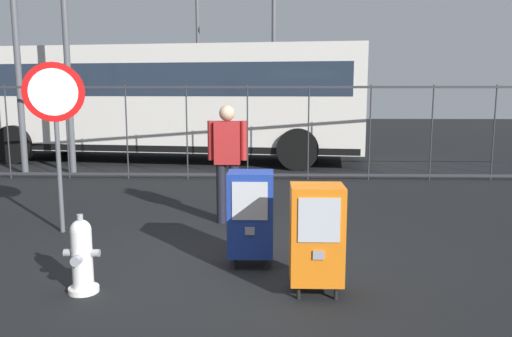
{
  "coord_description": "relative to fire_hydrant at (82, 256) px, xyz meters",
  "views": [
    {
      "loc": [
        0.47,
        -5.0,
        1.85
      ],
      "look_at": [
        0.3,
        1.2,
        0.9
      ],
      "focal_mm": 35.11,
      "sensor_mm": 36.0,
      "label": 1
    }
  ],
  "objects": [
    {
      "name": "stop_sign",
      "position": [
        -1.03,
        1.99,
        1.25
      ],
      "size": [
        0.71,
        0.31,
        2.23
      ],
      "color": "#4C4F54",
      "rests_on": "ground_plane"
    },
    {
      "name": "bus_near",
      "position": [
        -1.09,
        9.15,
        1.36
      ],
      "size": [
        10.73,
        3.77,
        3.0
      ],
      "rotation": [
        0.0,
        0.0,
        -0.12
      ],
      "color": "beige",
      "rests_on": "ground_plane"
    },
    {
      "name": "newspaper_box_secondary",
      "position": [
        1.53,
        0.79,
        0.22
      ],
      "size": [
        0.48,
        0.42,
        1.02
      ],
      "color": "black",
      "rests_on": "ground_plane"
    },
    {
      "name": "street_light_near_left",
      "position": [
        -0.98,
        14.81,
        4.4
      ],
      "size": [
        0.32,
        0.32,
        8.35
      ],
      "color": "#4C4F54",
      "rests_on": "ground_plane"
    },
    {
      "name": "ground_plane",
      "position": [
        1.26,
        0.6,
        -0.35
      ],
      "size": [
        60.0,
        60.0,
        0.0
      ],
      "primitive_type": "plane",
      "color": "black"
    },
    {
      "name": "fire_hydrant",
      "position": [
        0.0,
        0.0,
        0.0
      ],
      "size": [
        0.33,
        0.32,
        0.75
      ],
      "color": "silver",
      "rests_on": "ground_plane"
    },
    {
      "name": "pedestrian",
      "position": [
        1.14,
        2.54,
        0.6
      ],
      "size": [
        0.55,
        0.22,
        1.67
      ],
      "color": "black",
      "rests_on": "ground_plane"
    },
    {
      "name": "newspaper_box_primary",
      "position": [
        2.17,
        0.04,
        0.22
      ],
      "size": [
        0.48,
        0.42,
        1.02
      ],
      "color": "black",
      "rests_on": "ground_plane"
    },
    {
      "name": "street_light_near_right",
      "position": [
        1.85,
        11.76,
        3.37
      ],
      "size": [
        0.32,
        0.32,
        6.35
      ],
      "color": "#4C4F54",
      "rests_on": "ground_plane"
    },
    {
      "name": "fence_barrier",
      "position": [
        1.26,
        6.15,
        0.67
      ],
      "size": [
        18.03,
        0.04,
        2.0
      ],
      "color": "#2D2D33",
      "rests_on": "ground_plane"
    },
    {
      "name": "street_light_far_right",
      "position": [
        -2.79,
        6.86,
        3.46
      ],
      "size": [
        0.32,
        0.32,
        6.51
      ],
      "color": "#4C4F54",
      "rests_on": "ground_plane"
    }
  ]
}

